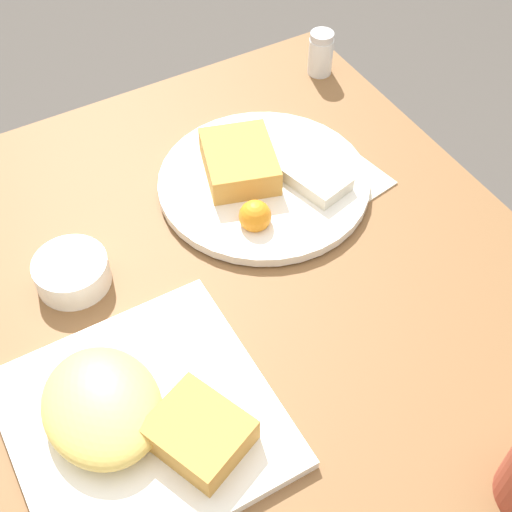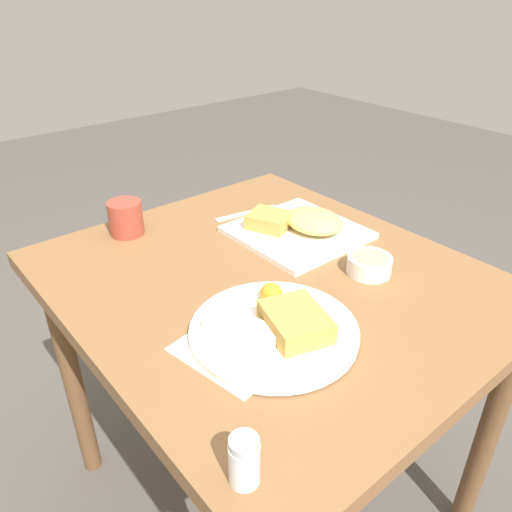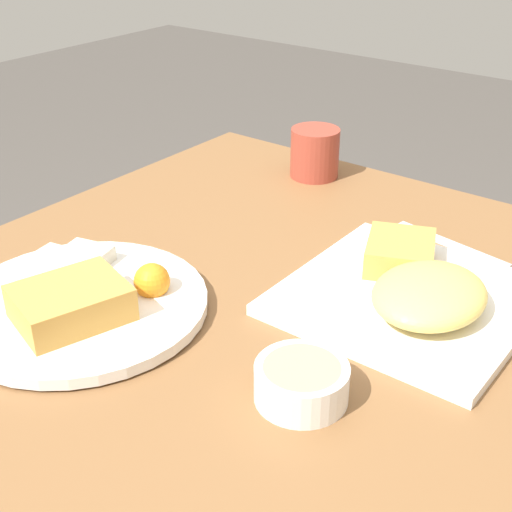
{
  "view_description": "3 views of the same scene",
  "coord_description": "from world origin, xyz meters",
  "px_view_note": "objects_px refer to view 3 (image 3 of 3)",
  "views": [
    {
      "loc": [
        0.48,
        -0.25,
        1.45
      ],
      "look_at": [
        -0.02,
        0.04,
        0.77
      ],
      "focal_mm": 50.0,
      "sensor_mm": 36.0,
      "label": 1
    },
    {
      "loc": [
        -0.68,
        0.6,
        1.3
      ],
      "look_at": [
        0.01,
        0.02,
        0.78
      ],
      "focal_mm": 35.0,
      "sensor_mm": 36.0,
      "label": 2
    },
    {
      "loc": [
        -0.6,
        -0.47,
        1.2
      ],
      "look_at": [
        0.04,
        0.01,
        0.76
      ],
      "focal_mm": 50.0,
      "sensor_mm": 36.0,
      "label": 3
    }
  ],
  "objects_px": {
    "sauce_ramekin": "(302,382)",
    "coffee_mug": "(315,153)",
    "plate_oval_far": "(80,301)",
    "butter_knife": "(451,244)",
    "plate_square_near": "(415,291)"
  },
  "relations": [
    {
      "from": "sauce_ramekin",
      "to": "coffee_mug",
      "type": "distance_m",
      "value": 0.59
    },
    {
      "from": "plate_oval_far",
      "to": "coffee_mug",
      "type": "xyz_separation_m",
      "value": [
        0.53,
        0.02,
        0.02
      ]
    },
    {
      "from": "plate_square_near",
      "to": "sauce_ramekin",
      "type": "xyz_separation_m",
      "value": [
        -0.22,
        0.01,
        -0.0
      ]
    },
    {
      "from": "butter_knife",
      "to": "plate_oval_far",
      "type": "bearing_deg",
      "value": 67.44
    },
    {
      "from": "sauce_ramekin",
      "to": "butter_knife",
      "type": "bearing_deg",
      "value": 2.43
    },
    {
      "from": "butter_knife",
      "to": "coffee_mug",
      "type": "xyz_separation_m",
      "value": [
        0.1,
        0.3,
        0.04
      ]
    },
    {
      "from": "plate_square_near",
      "to": "sauce_ramekin",
      "type": "bearing_deg",
      "value": 177.21
    },
    {
      "from": "sauce_ramekin",
      "to": "coffee_mug",
      "type": "xyz_separation_m",
      "value": [
        0.5,
        0.31,
        0.02
      ]
    },
    {
      "from": "butter_knife",
      "to": "coffee_mug",
      "type": "distance_m",
      "value": 0.31
    },
    {
      "from": "butter_knife",
      "to": "coffee_mug",
      "type": "height_order",
      "value": "coffee_mug"
    },
    {
      "from": "plate_oval_far",
      "to": "coffee_mug",
      "type": "distance_m",
      "value": 0.53
    },
    {
      "from": "plate_oval_far",
      "to": "butter_knife",
      "type": "relative_size",
      "value": 1.68
    },
    {
      "from": "sauce_ramekin",
      "to": "coffee_mug",
      "type": "relative_size",
      "value": 1.14
    },
    {
      "from": "plate_square_near",
      "to": "sauce_ramekin",
      "type": "distance_m",
      "value": 0.22
    },
    {
      "from": "plate_square_near",
      "to": "sauce_ramekin",
      "type": "height_order",
      "value": "plate_square_near"
    }
  ]
}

